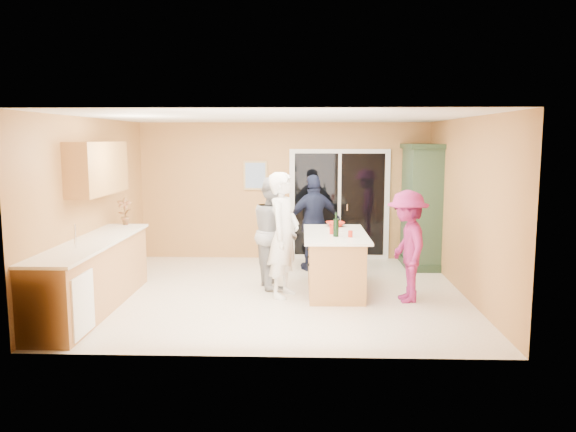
{
  "coord_description": "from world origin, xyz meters",
  "views": [
    {
      "loc": [
        0.42,
        -8.17,
        2.29
      ],
      "look_at": [
        0.15,
        0.1,
        1.15
      ],
      "focal_mm": 35.0,
      "sensor_mm": 36.0,
      "label": 1
    }
  ],
  "objects_px": {
    "kitchen_island": "(335,264)",
    "woman_magenta": "(407,246)",
    "woman_white": "(284,235)",
    "green_hutch": "(421,207)",
    "woman_navy": "(314,223)",
    "woman_grey": "(275,232)"
  },
  "relations": [
    {
      "from": "green_hutch",
      "to": "woman_magenta",
      "type": "relative_size",
      "value": 1.39
    },
    {
      "from": "woman_magenta",
      "to": "green_hutch",
      "type": "bearing_deg",
      "value": 160.42
    },
    {
      "from": "woman_magenta",
      "to": "woman_navy",
      "type": "bearing_deg",
      "value": -149.27
    },
    {
      "from": "woman_white",
      "to": "woman_navy",
      "type": "bearing_deg",
      "value": 3.5
    },
    {
      "from": "woman_white",
      "to": "woman_magenta",
      "type": "height_order",
      "value": "woman_white"
    },
    {
      "from": "green_hutch",
      "to": "woman_magenta",
      "type": "xyz_separation_m",
      "value": [
        -0.64,
        -2.26,
        -0.28
      ]
    },
    {
      "from": "kitchen_island",
      "to": "woman_white",
      "type": "xyz_separation_m",
      "value": [
        -0.76,
        -0.25,
        0.49
      ]
    },
    {
      "from": "green_hutch",
      "to": "woman_navy",
      "type": "bearing_deg",
      "value": -168.8
    },
    {
      "from": "kitchen_island",
      "to": "woman_grey",
      "type": "bearing_deg",
      "value": 160.68
    },
    {
      "from": "woman_navy",
      "to": "woman_magenta",
      "type": "xyz_separation_m",
      "value": [
        1.28,
        -1.87,
        -0.05
      ]
    },
    {
      "from": "woman_white",
      "to": "woman_grey",
      "type": "bearing_deg",
      "value": 35.13
    },
    {
      "from": "woman_navy",
      "to": "woman_white",
      "type": "bearing_deg",
      "value": 55.47
    },
    {
      "from": "woman_white",
      "to": "woman_grey",
      "type": "xyz_separation_m",
      "value": [
        -0.16,
        0.57,
        -0.05
      ]
    },
    {
      "from": "kitchen_island",
      "to": "woman_magenta",
      "type": "distance_m",
      "value": 1.14
    },
    {
      "from": "kitchen_island",
      "to": "green_hutch",
      "type": "distance_m",
      "value": 2.53
    },
    {
      "from": "woman_grey",
      "to": "woman_navy",
      "type": "distance_m",
      "value": 1.29
    },
    {
      "from": "woman_magenta",
      "to": "kitchen_island",
      "type": "bearing_deg",
      "value": -117.44
    },
    {
      "from": "kitchen_island",
      "to": "woman_navy",
      "type": "xyz_separation_m",
      "value": [
        -0.29,
        1.44,
        0.42
      ]
    },
    {
      "from": "green_hutch",
      "to": "woman_navy",
      "type": "xyz_separation_m",
      "value": [
        -1.93,
        -0.38,
        -0.23
      ]
    },
    {
      "from": "kitchen_island",
      "to": "woman_magenta",
      "type": "height_order",
      "value": "woman_magenta"
    },
    {
      "from": "green_hutch",
      "to": "woman_white",
      "type": "height_order",
      "value": "green_hutch"
    },
    {
      "from": "woman_grey",
      "to": "woman_navy",
      "type": "bearing_deg",
      "value": -44.62
    }
  ]
}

